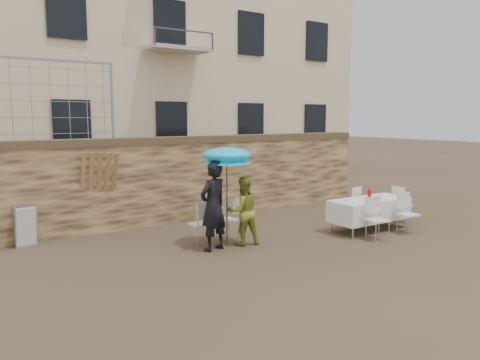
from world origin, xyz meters
TOP-DOWN VIEW (x-y plane):
  - ground at (0.00, 0.00)m, footprint 80.00×80.00m
  - stone_wall at (0.00, 5.00)m, footprint 13.00×0.50m
  - chain_link_fence at (-3.00, 5.00)m, footprint 3.20×0.06m
  - man_suit at (-0.37, 2.04)m, footprint 0.78×0.61m
  - woman_dress at (0.38, 2.04)m, footprint 0.83×0.70m
  - umbrella at (0.03, 2.14)m, footprint 1.06×1.06m
  - couple_chair_left at (-0.37, 2.59)m, footprint 0.51×0.51m
  - couple_chair_right at (0.33, 2.59)m, footprint 0.52×0.52m
  - banquet_table at (3.70, 1.41)m, footprint 2.10×0.85m
  - soda_bottle at (3.50, 1.26)m, footprint 0.09×0.09m
  - table_chair_front_left at (3.10, 0.66)m, footprint 0.57×0.57m
  - table_chair_front_right at (4.20, 0.66)m, footprint 0.53×0.53m
  - table_chair_back at (3.90, 2.21)m, footprint 0.54×0.54m
  - table_chair_side at (5.10, 1.51)m, footprint 0.50×0.50m
  - chair_stack_right at (-3.55, 4.71)m, footprint 0.46×0.47m
  - wood_planks at (-1.95, 4.78)m, footprint 0.70×0.20m

SIDE VIEW (x-z plane):
  - ground at x=0.00m, z-range 0.00..0.00m
  - chair_stack_right at x=-3.55m, z-range 0.00..0.92m
  - couple_chair_left at x=-0.37m, z-range 0.00..0.96m
  - couple_chair_right at x=0.33m, z-range 0.00..0.96m
  - table_chair_front_left at x=3.10m, z-range 0.00..0.96m
  - table_chair_front_right at x=4.20m, z-range 0.00..0.96m
  - table_chair_back at x=3.90m, z-range 0.00..0.96m
  - table_chair_side at x=5.10m, z-range 0.00..0.96m
  - banquet_table at x=3.70m, z-range 0.34..1.12m
  - woman_dress at x=0.38m, z-range 0.00..1.50m
  - soda_bottle at x=3.50m, z-range 0.77..1.04m
  - man_suit at x=-0.37m, z-range 0.00..1.87m
  - wood_planks at x=-1.95m, z-range 0.00..2.00m
  - stone_wall at x=0.00m, z-range 0.00..2.20m
  - umbrella at x=0.03m, z-range 0.89..2.90m
  - chain_link_fence at x=-3.00m, z-range 2.20..4.00m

